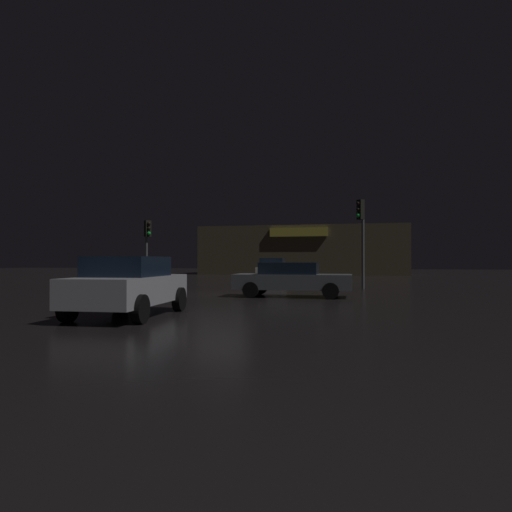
% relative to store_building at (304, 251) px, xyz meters
% --- Properties ---
extents(ground_plane, '(120.00, 120.00, 0.00)m').
position_rel_store_building_xyz_m(ground_plane, '(0.21, -29.61, -2.45)').
color(ground_plane, black).
extents(store_building, '(20.71, 7.96, 4.90)m').
position_rel_store_building_xyz_m(store_building, '(0.00, 0.00, 0.00)').
color(store_building, brown).
rests_on(store_building, ground).
extents(traffic_signal_main, '(0.42, 0.42, 4.50)m').
position_rel_store_building_xyz_m(traffic_signal_main, '(6.05, -24.27, 0.74)').
color(traffic_signal_main, '#595B60').
rests_on(traffic_signal_main, ground).
extents(traffic_signal_opposite, '(0.43, 0.41, 3.62)m').
position_rel_store_building_xyz_m(traffic_signal_opposite, '(-5.35, -24.96, 0.22)').
color(traffic_signal_opposite, '#595B60').
rests_on(traffic_signal_opposite, ground).
extents(car_near, '(4.62, 2.05, 1.36)m').
position_rel_store_building_xyz_m(car_near, '(3.42, -30.09, -1.74)').
color(car_near, slate).
rests_on(car_near, ground).
extents(car_far, '(2.22, 4.19, 1.54)m').
position_rel_store_building_xyz_m(car_far, '(0.29, -37.31, -1.65)').
color(car_far, '#B7B7BF').
rests_on(car_far, ground).
extents(car_crossing, '(2.16, 4.42, 1.60)m').
position_rel_store_building_xyz_m(car_crossing, '(0.17, -17.63, -1.65)').
color(car_crossing, silver).
rests_on(car_crossing, ground).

